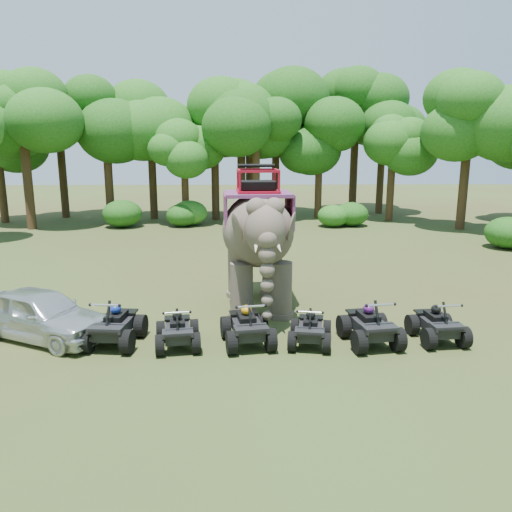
{
  "coord_description": "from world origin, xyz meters",
  "views": [
    {
      "loc": [
        -0.34,
        -14.45,
        5.4
      ],
      "look_at": [
        0.0,
        1.2,
        1.9
      ],
      "focal_mm": 35.0,
      "sensor_mm": 36.0,
      "label": 1
    }
  ],
  "objects": [
    {
      "name": "tree_1",
      "position": [
        5.13,
        22.82,
        3.75
      ],
      "size": [
        5.25,
        5.25,
        7.49
      ],
      "primitive_type": null,
      "color": "#195114",
      "rests_on": "ground"
    },
    {
      "name": "tree_2",
      "position": [
        10.09,
        21.23,
        3.73
      ],
      "size": [
        5.22,
        5.22,
        7.46
      ],
      "primitive_type": null,
      "color": "#195114",
      "rests_on": "ground"
    },
    {
      "name": "tree_3",
      "position": [
        13.7,
        17.46,
        4.61
      ],
      "size": [
        6.45,
        6.45,
        9.21
      ],
      "primitive_type": null,
      "color": "#195114",
      "rests_on": "ground"
    },
    {
      "name": "parked_car",
      "position": [
        -6.15,
        -0.91,
        0.72
      ],
      "size": [
        4.56,
        3.39,
        1.44
      ],
      "primitive_type": "imported",
      "rotation": [
        0.0,
        0.0,
        1.12
      ],
      "color": "silver",
      "rests_on": "ground"
    },
    {
      "name": "tree_31",
      "position": [
        10.43,
        25.33,
        4.12
      ],
      "size": [
        5.77,
        5.77,
        8.24
      ],
      "primitive_type": null,
      "color": "#195114",
      "rests_on": "ground"
    },
    {
      "name": "tree_25",
      "position": [
        -4.46,
        20.1,
        3.28
      ],
      "size": [
        4.59,
        4.59,
        6.55
      ],
      "primitive_type": null,
      "color": "#195114",
      "rests_on": "ground"
    },
    {
      "name": "tree_27",
      "position": [
        0.42,
        20.62,
        4.47
      ],
      "size": [
        6.25,
        6.25,
        8.93
      ],
      "primitive_type": null,
      "color": "#195114",
      "rests_on": "ground"
    },
    {
      "name": "tree_29",
      "position": [
        -2.5,
        22.15,
        4.35
      ],
      "size": [
        6.1,
        6.1,
        8.71
      ],
      "primitive_type": null,
      "color": "#195114",
      "rests_on": "ground"
    },
    {
      "name": "tree_35",
      "position": [
        -13.99,
        23.57,
        4.54
      ],
      "size": [
        6.36,
        6.36,
        9.08
      ],
      "primitive_type": null,
      "color": "#195114",
      "rests_on": "ground"
    },
    {
      "name": "tree_34",
      "position": [
        -7.13,
        22.7,
        4.34
      ],
      "size": [
        6.08,
        6.08,
        8.69
      ],
      "primitive_type": null,
      "color": "#195114",
      "rests_on": "ground"
    },
    {
      "name": "atv_4",
      "position": [
        3.09,
        -1.54,
        0.68
      ],
      "size": [
        1.61,
        2.03,
        1.36
      ],
      "primitive_type": null,
      "rotation": [
        0.0,
        0.0,
        0.16
      ],
      "color": "black",
      "rests_on": "ground"
    },
    {
      "name": "tree_30",
      "position": [
        8.59,
        26.84,
        5.4
      ],
      "size": [
        7.57,
        7.57,
        10.81
      ],
      "primitive_type": null,
      "color": "#195114",
      "rests_on": "ground"
    },
    {
      "name": "atv_1",
      "position": [
        -2.2,
        -1.62,
        0.6
      ],
      "size": [
        1.39,
        1.76,
        1.19
      ],
      "primitive_type": null,
      "rotation": [
        0.0,
        0.0,
        0.14
      ],
      "color": "black",
      "rests_on": "ground"
    },
    {
      "name": "elephant",
      "position": [
        0.08,
        1.86,
        2.37
      ],
      "size": [
        2.82,
        5.78,
        4.74
      ],
      "primitive_type": null,
      "rotation": [
        0.0,
        0.0,
        0.06
      ],
      "color": "brown",
      "rests_on": "ground"
    },
    {
      "name": "atv_5",
      "position": [
        5.03,
        -1.36,
        0.62
      ],
      "size": [
        1.38,
        1.79,
        1.24
      ],
      "primitive_type": null,
      "rotation": [
        0.0,
        0.0,
        0.1
      ],
      "color": "black",
      "rests_on": "ground"
    },
    {
      "name": "atv_3",
      "position": [
        1.43,
        -1.57,
        0.58
      ],
      "size": [
        1.38,
        1.72,
        1.15
      ],
      "primitive_type": null,
      "rotation": [
        0.0,
        0.0,
        -0.17
      ],
      "color": "black",
      "rests_on": "ground"
    },
    {
      "name": "tree_32",
      "position": [
        -0.6,
        22.76,
        4.95
      ],
      "size": [
        6.94,
        6.94,
        9.91
      ],
      "primitive_type": null,
      "color": "#195114",
      "rests_on": "ground"
    },
    {
      "name": "tree_24",
      "position": [
        -9.81,
        20.68,
        4.53
      ],
      "size": [
        6.34,
        6.34,
        9.05
      ],
      "primitive_type": null,
      "color": "#195114",
      "rests_on": "ground"
    },
    {
      "name": "tree_23",
      "position": [
        -14.3,
        18.15,
        4.76
      ],
      "size": [
        6.66,
        6.66,
        9.52
      ],
      "primitive_type": null,
      "color": "#195114",
      "rests_on": "ground"
    },
    {
      "name": "tree_0",
      "position": [
        0.0,
        24.28,
        4.13
      ],
      "size": [
        5.78,
        5.78,
        8.25
      ],
      "primitive_type": null,
      "color": "#195114",
      "rests_on": "ground"
    },
    {
      "name": "ground",
      "position": [
        0.0,
        0.0,
        0.0
      ],
      "size": [
        110.0,
        110.0,
        0.0
      ],
      "primitive_type": "plane",
      "color": "#47381E",
      "rests_on": "ground"
    },
    {
      "name": "tree_26",
      "position": [
        2.12,
        25.96,
        4.88
      ],
      "size": [
        6.83,
        6.83,
        9.76
      ],
      "primitive_type": null,
      "color": "#195114",
      "rests_on": "ground"
    },
    {
      "name": "atv_0",
      "position": [
        -3.95,
        -1.41,
        0.68
      ],
      "size": [
        1.52,
        1.97,
        1.37
      ],
      "primitive_type": null,
      "rotation": [
        0.0,
        0.0,
        -0.1
      ],
      "color": "black",
      "rests_on": "ground"
    },
    {
      "name": "atv_2",
      "position": [
        -0.3,
        -1.5,
        0.66
      ],
      "size": [
        1.59,
        1.99,
        1.33
      ],
      "primitive_type": null,
      "rotation": [
        0.0,
        0.0,
        0.17
      ],
      "color": "black",
      "rests_on": "ground"
    }
  ]
}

